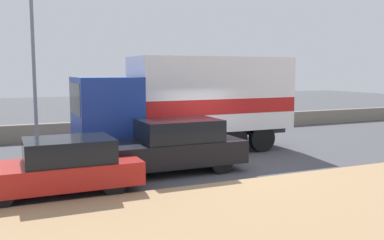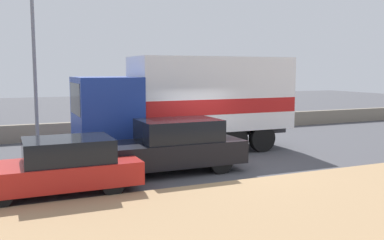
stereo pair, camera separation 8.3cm
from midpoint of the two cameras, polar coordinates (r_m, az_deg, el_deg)
ground_plane at (r=13.56m, az=2.95°, el=-6.46°), size 80.00×80.00×0.00m
dirt_shoulder_foreground at (r=9.54m, az=17.03°, el=-12.33°), size 60.00×6.71×0.04m
stone_wall_backdrop at (r=20.54m, az=-6.79°, el=-0.93°), size 60.00×0.35×0.76m
street_lamp at (r=18.43m, az=-20.59°, el=9.83°), size 0.56×0.28×7.35m
box_truck at (r=15.95m, az=-0.22°, el=2.62°), size 8.06×2.46×3.56m
car_hatchback at (r=12.90m, az=-2.99°, el=-3.53°), size 4.58×1.77×1.60m
car_sedan_second at (r=11.26m, az=-17.40°, el=-5.97°), size 4.12×1.74×1.38m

